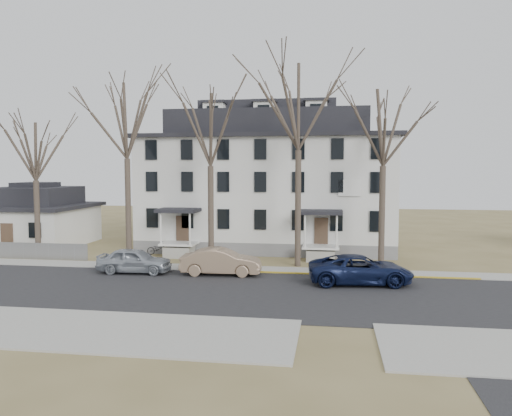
% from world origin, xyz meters
% --- Properties ---
extents(ground, '(120.00, 120.00, 0.00)m').
position_xyz_m(ground, '(0.00, 0.00, 0.00)').
color(ground, olive).
rests_on(ground, ground).
extents(main_road, '(120.00, 10.00, 0.04)m').
position_xyz_m(main_road, '(0.00, 2.00, 0.00)').
color(main_road, '#27272A').
rests_on(main_road, ground).
extents(far_sidewalk, '(120.00, 2.00, 0.08)m').
position_xyz_m(far_sidewalk, '(0.00, 8.00, 0.00)').
color(far_sidewalk, '#A09F97').
rests_on(far_sidewalk, ground).
extents(near_sidewalk_left, '(20.00, 5.00, 0.08)m').
position_xyz_m(near_sidewalk_left, '(-8.00, -5.00, 0.00)').
color(near_sidewalk_left, '#A09F97').
rests_on(near_sidewalk_left, ground).
extents(yellow_curb, '(14.00, 0.25, 0.06)m').
position_xyz_m(yellow_curb, '(5.00, 7.10, 0.00)').
color(yellow_curb, gold).
rests_on(yellow_curb, ground).
extents(boarding_house, '(20.80, 12.36, 12.05)m').
position_xyz_m(boarding_house, '(-2.00, 17.95, 5.38)').
color(boarding_house, slate).
rests_on(boarding_house, ground).
extents(small_house, '(8.70, 8.70, 5.00)m').
position_xyz_m(small_house, '(-22.00, 16.00, 2.25)').
color(small_house, silver).
rests_on(small_house, ground).
extents(tree_far_left, '(8.40, 8.40, 13.72)m').
position_xyz_m(tree_far_left, '(-11.00, 9.80, 10.34)').
color(tree_far_left, '#473B31').
rests_on(tree_far_left, ground).
extents(tree_mid_left, '(7.80, 7.80, 12.74)m').
position_xyz_m(tree_mid_left, '(-5.00, 9.80, 9.60)').
color(tree_mid_left, '#473B31').
rests_on(tree_mid_left, ground).
extents(tree_center, '(9.00, 9.00, 14.70)m').
position_xyz_m(tree_center, '(1.00, 9.80, 11.08)').
color(tree_center, '#473B31').
rests_on(tree_center, ground).
extents(tree_mid_right, '(7.80, 7.80, 12.74)m').
position_xyz_m(tree_mid_right, '(6.50, 9.80, 9.60)').
color(tree_mid_right, '#473B31').
rests_on(tree_mid_right, ground).
extents(tree_bungalow, '(6.60, 6.60, 10.78)m').
position_xyz_m(tree_bungalow, '(-18.00, 9.80, 8.12)').
color(tree_bungalow, '#473B31').
rests_on(tree_bungalow, ground).
extents(car_silver, '(4.69, 2.01, 1.58)m').
position_xyz_m(car_silver, '(-8.99, 5.90, 0.79)').
color(car_silver, '#9DA5AE').
rests_on(car_silver, ground).
extents(car_tan, '(5.04, 2.00, 1.63)m').
position_xyz_m(car_tan, '(-3.49, 6.18, 0.82)').
color(car_tan, '#90755C').
rests_on(car_tan, ground).
extents(car_navy, '(6.14, 3.34, 1.63)m').
position_xyz_m(car_navy, '(4.90, 5.00, 0.82)').
color(car_navy, '#10183A').
rests_on(car_navy, ground).
extents(bicycle_left, '(1.79, 0.73, 0.92)m').
position_xyz_m(bicycle_left, '(-9.72, 12.31, 0.46)').
color(bicycle_left, black).
rests_on(bicycle_left, ground).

